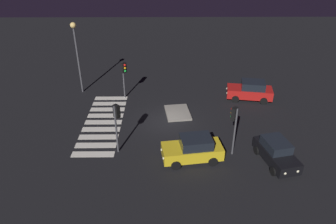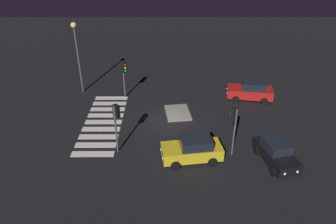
{
  "view_description": "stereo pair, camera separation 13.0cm",
  "coord_description": "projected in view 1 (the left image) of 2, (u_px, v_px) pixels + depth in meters",
  "views": [
    {
      "loc": [
        23.43,
        -0.23,
        14.29
      ],
      "look_at": [
        0.0,
        0.0,
        1.0
      ],
      "focal_mm": 33.55,
      "sensor_mm": 36.0,
      "label": 1
    },
    {
      "loc": [
        23.43,
        -0.1,
        14.29
      ],
      "look_at": [
        0.0,
        0.0,
        1.0
      ],
      "focal_mm": 33.55,
      "sensor_mm": 36.0,
      "label": 2
    }
  ],
  "objects": [
    {
      "name": "traffic_light_north",
      "position": [
        234.0,
        120.0,
        22.1
      ],
      "size": [
        0.54,
        0.54,
        3.86
      ],
      "rotation": [
        0.0,
        0.0,
        -2.34
      ],
      "color": "#47474C",
      "rests_on": "ground"
    },
    {
      "name": "street_lamp",
      "position": [
        76.0,
        46.0,
        30.29
      ],
      "size": [
        0.56,
        0.56,
        7.17
      ],
      "color": "#47474C",
      "rests_on": "ground"
    },
    {
      "name": "car_black",
      "position": [
        276.0,
        152.0,
        22.21
      ],
      "size": [
        4.19,
        2.5,
        1.73
      ],
      "rotation": [
        0.0,
        0.0,
        0.22
      ],
      "color": "black",
      "rests_on": "ground"
    },
    {
      "name": "ground_plane",
      "position": [
        168.0,
        122.0,
        27.43
      ],
      "size": [
        80.0,
        80.0,
        0.0
      ],
      "primitive_type": "plane",
      "color": "black"
    },
    {
      "name": "car_yellow",
      "position": [
        193.0,
        149.0,
        22.42
      ],
      "size": [
        2.5,
        4.5,
        1.88
      ],
      "rotation": [
        0.0,
        0.0,
        -1.43
      ],
      "color": "gold",
      "rests_on": "ground"
    },
    {
      "name": "crosswalk_near",
      "position": [
        103.0,
        122.0,
        27.38
      ],
      "size": [
        9.9,
        3.2,
        0.02
      ],
      "color": "silver",
      "rests_on": "ground"
    },
    {
      "name": "traffic_light_south",
      "position": [
        124.0,
        72.0,
        30.06
      ],
      "size": [
        0.53,
        0.54,
        3.74
      ],
      "rotation": [
        0.0,
        0.0,
        0.73
      ],
      "color": "#47474C",
      "rests_on": "ground"
    },
    {
      "name": "traffic_island",
      "position": [
        178.0,
        113.0,
        28.68
      ],
      "size": [
        3.11,
        2.49,
        0.18
      ],
      "color": "gray",
      "rests_on": "ground"
    },
    {
      "name": "traffic_light_east",
      "position": [
        117.0,
        117.0,
        22.34
      ],
      "size": [
        0.53,
        0.54,
        3.9
      ],
      "rotation": [
        0.0,
        0.0,
        2.41
      ],
      "color": "#47474C",
      "rests_on": "ground"
    },
    {
      "name": "car_red",
      "position": [
        250.0,
        90.0,
        30.79
      ],
      "size": [
        2.59,
        4.58,
        1.91
      ],
      "rotation": [
        0.0,
        0.0,
        -1.73
      ],
      "color": "red",
      "rests_on": "ground"
    }
  ]
}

